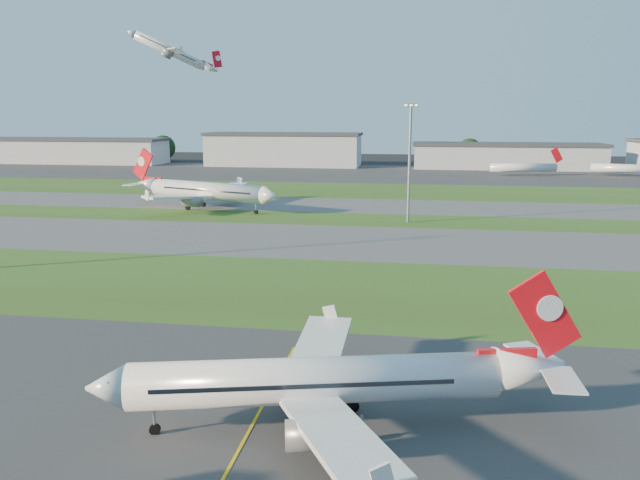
% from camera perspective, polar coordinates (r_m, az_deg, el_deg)
% --- Properties ---
extents(grass_strip_a, '(300.00, 34.00, 0.01)m').
position_cam_1_polar(grass_strip_a, '(86.31, -2.75, -4.40)').
color(grass_strip_a, '#354F1A').
rests_on(grass_strip_a, ground).
extents(taxiway_a, '(300.00, 32.00, 0.01)m').
position_cam_1_polar(taxiway_a, '(117.91, 0.50, -0.08)').
color(taxiway_a, '#515154').
rests_on(taxiway_a, ground).
extents(grass_strip_b, '(300.00, 18.00, 0.01)m').
position_cam_1_polar(grass_strip_b, '(142.27, 1.99, 1.91)').
color(grass_strip_b, '#354F1A').
rests_on(grass_strip_b, ground).
extents(taxiway_b, '(300.00, 26.00, 0.01)m').
position_cam_1_polar(taxiway_b, '(163.87, 2.93, 3.16)').
color(taxiway_b, '#515154').
rests_on(taxiway_b, ground).
extents(grass_strip_c, '(300.00, 40.00, 0.01)m').
position_cam_1_polar(grass_strip_c, '(196.43, 3.96, 4.53)').
color(grass_strip_c, '#354F1A').
rests_on(grass_strip_c, ground).
extents(apron_far, '(400.00, 80.00, 0.01)m').
position_cam_1_polar(apron_far, '(255.93, 5.17, 6.11)').
color(apron_far, '#333335').
rests_on(apron_far, ground).
extents(airliner_parked, '(33.87, 28.38, 10.74)m').
position_cam_1_polar(airliner_parked, '(48.08, -0.07, -12.82)').
color(airliner_parked, silver).
rests_on(airliner_parked, ground).
extents(airliner_taxiing, '(40.44, 34.25, 13.24)m').
position_cam_1_polar(airliner_taxiing, '(158.70, -10.37, 4.41)').
color(airliner_taxiing, silver).
rests_on(airliner_taxiing, ground).
extents(airliner_departing, '(31.79, 27.21, 10.85)m').
position_cam_1_polar(airliner_departing, '(259.80, -13.47, 16.45)').
color(airliner_departing, silver).
extents(mini_jet_near, '(28.35, 8.38, 9.48)m').
position_cam_1_polar(mini_jet_near, '(256.02, 18.11, 6.33)').
color(mini_jet_near, silver).
rests_on(mini_jet_near, ground).
extents(mini_jet_far, '(28.26, 8.90, 9.48)m').
position_cam_1_polar(mini_jet_far, '(267.18, 26.34, 5.91)').
color(mini_jet_far, silver).
rests_on(mini_jet_far, ground).
extents(light_mast_centre, '(3.20, 0.70, 25.80)m').
position_cam_1_polar(light_mast_centre, '(137.56, 8.20, 7.68)').
color(light_mast_centre, gray).
rests_on(light_mast_centre, ground).
extents(hangar_far_west, '(91.80, 23.00, 12.20)m').
position_cam_1_polar(hangar_far_west, '(330.18, -21.61, 7.62)').
color(hangar_far_west, '#A4A6AC').
rests_on(hangar_far_west, ground).
extents(hangar_west, '(71.40, 23.00, 15.20)m').
position_cam_1_polar(hangar_west, '(291.40, -3.35, 8.28)').
color(hangar_west, '#A4A6AC').
rests_on(hangar_west, ground).
extents(hangar_east, '(81.60, 23.00, 11.20)m').
position_cam_1_polar(hangar_east, '(287.35, 16.71, 7.38)').
color(hangar_east, '#A4A6AC').
rests_on(hangar_east, ground).
extents(tree_far_west, '(11.00, 11.00, 12.00)m').
position_cam_1_polar(tree_far_west, '(362.67, -26.08, 7.59)').
color(tree_far_west, black).
rests_on(tree_far_west, ground).
extents(tree_west, '(12.10, 12.10, 13.20)m').
position_cam_1_polar(tree_west, '(325.54, -14.14, 8.20)').
color(tree_west, black).
rests_on(tree_west, ground).
extents(tree_mid_west, '(9.90, 9.90, 10.80)m').
position_cam_1_polar(tree_mid_west, '(298.11, 1.86, 8.02)').
color(tree_mid_west, black).
rests_on(tree_mid_west, ground).
extents(tree_mid_east, '(11.55, 11.55, 12.60)m').
position_cam_1_polar(tree_mid_east, '(299.62, 13.50, 7.92)').
color(tree_mid_east, black).
rests_on(tree_mid_east, ground).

